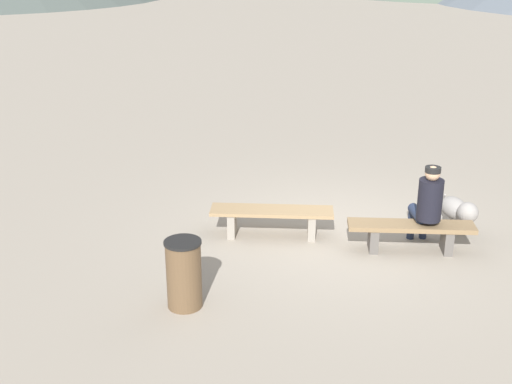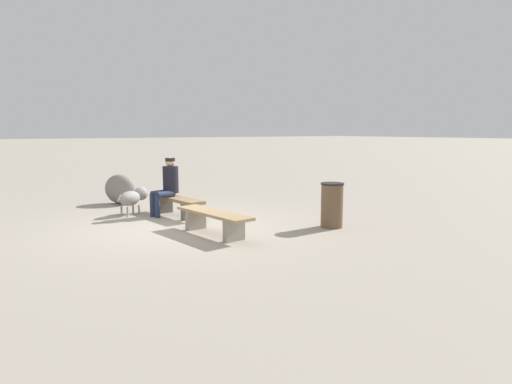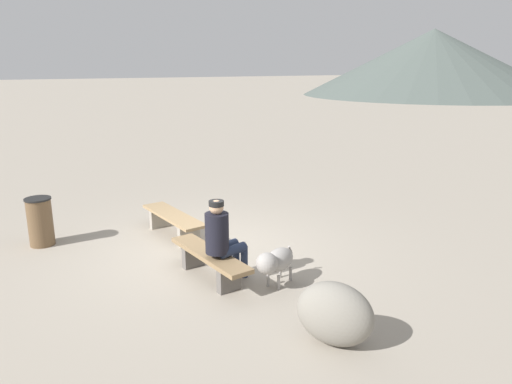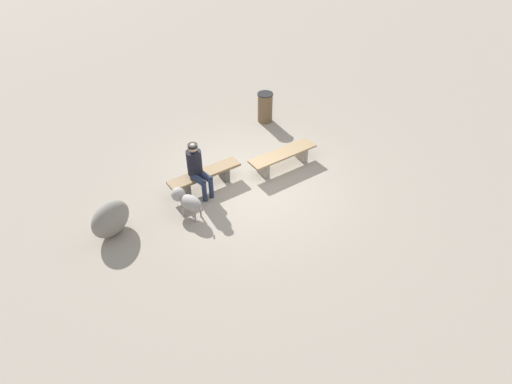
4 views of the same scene
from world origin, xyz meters
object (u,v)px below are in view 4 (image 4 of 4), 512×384
bench_right (205,176)px  boulder (110,219)px  trash_bin (265,107)px  seated_person (197,166)px  bench_left (283,157)px  dog (187,200)px

bench_right → boulder: (2.32, 0.56, 0.08)m
bench_right → trash_bin: (-2.75, -2.10, 0.14)m
seated_person → bench_left: bearing=164.6°
seated_person → boulder: bearing=-2.6°
bench_left → boulder: boulder is taller
bench_left → trash_bin: 2.35m
seated_person → dog: 0.87m
bench_left → seated_person: bearing=-8.1°
bench_left → bench_right: 2.05m
bench_right → bench_left: bearing=168.7°
bench_right → seated_person: bearing=20.9°
seated_person → bench_right: bearing=-166.4°
dog → trash_bin: 4.47m
bench_left → bench_right: size_ratio=1.03×
seated_person → dog: bearing=36.2°
bench_right → dog: bearing=38.5°
seated_person → boulder: size_ratio=1.40×
seated_person → dog: size_ratio=1.60×
dog → boulder: (1.61, -0.18, -0.01)m
bench_right → seated_person: (0.20, 0.11, 0.43)m
bench_left → boulder: 4.39m
seated_person → trash_bin: bearing=-157.8°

